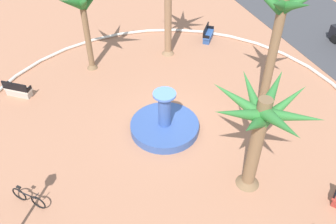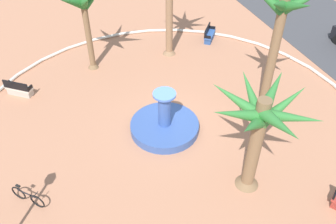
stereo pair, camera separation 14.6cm
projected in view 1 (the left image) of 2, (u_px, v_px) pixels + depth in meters
ground_plane at (169, 125)px, 18.79m from camera, size 80.00×80.00×0.00m
plaza_curb at (169, 124)px, 18.72m from camera, size 21.15×21.15×0.20m
fountain at (165, 125)px, 18.29m from camera, size 3.52×3.52×2.39m
palm_tree_by_curb at (279, 25)px, 16.95m from camera, size 3.58×3.33×6.81m
palm_tree_mid_plaza at (261, 122)px, 13.51m from camera, size 4.28×4.18×5.00m
palm_tree_far_side at (82, 3)px, 20.18m from camera, size 3.98×3.96×5.48m
bench_west at (208, 35)px, 25.57m from camera, size 1.58×1.37×1.00m
bench_southwest at (18, 91)px, 20.52m from camera, size 1.36×1.58×1.00m
bicycle_by_lamppost at (29, 198)px, 14.80m from camera, size 1.24×1.27×0.94m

